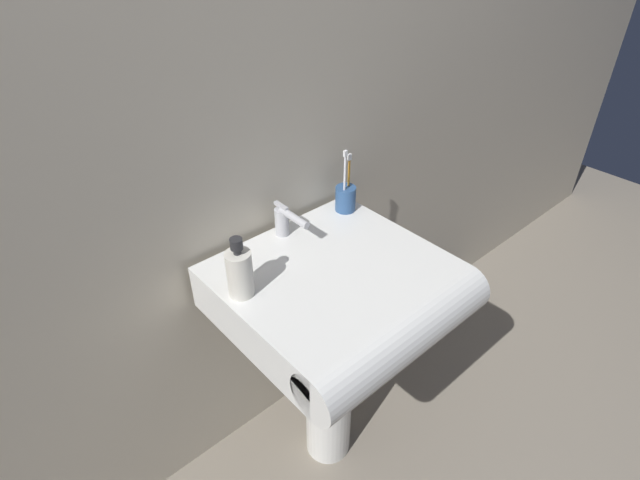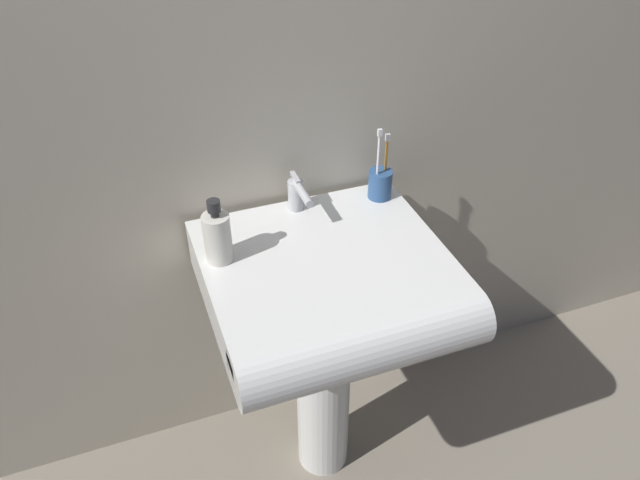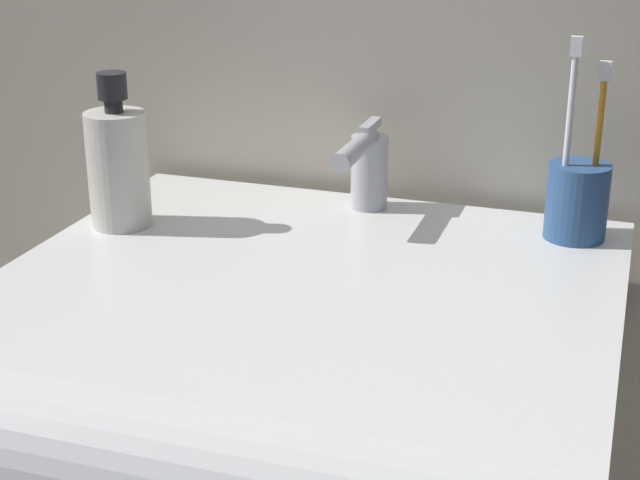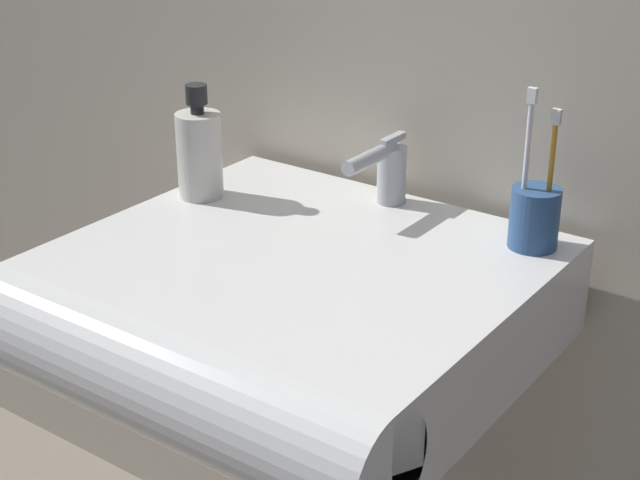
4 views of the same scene
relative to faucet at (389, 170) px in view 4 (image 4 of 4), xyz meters
name	(u,v)px [view 4 (image 4 of 4)]	position (x,y,z in m)	size (l,w,h in m)	color
sink_basin	(280,314)	(0.00, -0.26, -0.13)	(0.60, 0.59, 0.14)	white
faucet	(389,170)	(0.00, 0.00, 0.00)	(0.04, 0.15, 0.10)	#B7B7BC
toothbrush_cup	(535,215)	(0.24, -0.01, -0.01)	(0.07, 0.07, 0.22)	#2D5184
soap_bottle	(199,152)	(-0.25, -0.13, 0.01)	(0.07, 0.07, 0.17)	silver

